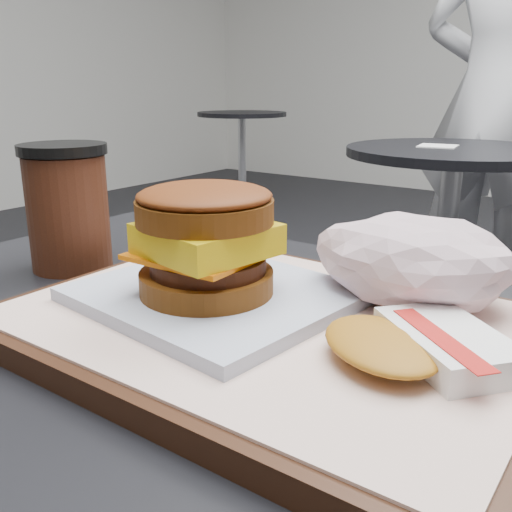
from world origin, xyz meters
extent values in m
cube|color=black|center=(0.00, 0.00, 0.75)|extent=(0.80, 0.60, 0.04)
cube|color=black|center=(0.01, 0.06, 0.78)|extent=(0.38, 0.28, 0.02)
cube|color=silver|center=(0.01, 0.06, 0.79)|extent=(0.36, 0.26, 0.00)
cube|color=silver|center=(-0.04, 0.05, 0.80)|extent=(0.21, 0.19, 0.01)
cylinder|color=#63350E|center=(-0.04, 0.04, 0.81)|extent=(0.11, 0.11, 0.02)
cylinder|color=#331307|center=(-0.04, 0.04, 0.82)|extent=(0.10, 0.10, 0.01)
cube|color=orange|center=(-0.04, 0.05, 0.83)|extent=(0.09, 0.09, 0.00)
cube|color=yellow|center=(-0.04, 0.04, 0.84)|extent=(0.10, 0.10, 0.02)
cylinder|color=#64360E|center=(-0.04, 0.04, 0.86)|extent=(0.11, 0.11, 0.02)
ellipsoid|color=#6F310F|center=(-0.04, 0.04, 0.87)|extent=(0.11, 0.11, 0.02)
cube|color=white|center=(0.14, 0.06, 0.80)|extent=(0.10, 0.10, 0.02)
cube|color=red|center=(0.14, 0.05, 0.81)|extent=(0.08, 0.07, 0.00)
ellipsoid|color=#BD7C1E|center=(0.11, 0.03, 0.80)|extent=(0.11, 0.10, 0.01)
cylinder|color=#3B190E|center=(-0.25, 0.08, 0.83)|extent=(0.08, 0.08, 0.11)
cylinder|color=black|center=(-0.25, 0.08, 0.89)|extent=(0.08, 0.08, 0.01)
cylinder|color=black|center=(-0.35, 1.65, 0.01)|extent=(0.44, 0.44, 0.02)
cylinder|color=#A5A5AA|center=(-0.35, 1.65, 0.37)|extent=(0.07, 0.07, 0.70)
cylinder|color=black|center=(-0.35, 1.65, 0.73)|extent=(0.70, 0.70, 0.03)
cube|color=white|center=(-0.40, 1.65, 0.75)|extent=(0.14, 0.14, 0.00)
imported|color=silver|center=(-0.39, 2.27, 0.91)|extent=(0.70, 0.49, 1.82)
cylinder|color=black|center=(-2.40, 3.20, 0.01)|extent=(0.40, 0.40, 0.02)
cylinder|color=#A5A5AA|center=(-2.40, 3.20, 0.37)|extent=(0.06, 0.06, 0.70)
cylinder|color=black|center=(-2.40, 3.20, 0.73)|extent=(0.66, 0.66, 0.03)
camera|label=1|loc=(0.23, -0.26, 0.95)|focal=40.00mm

